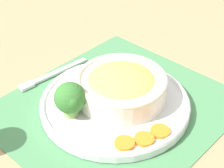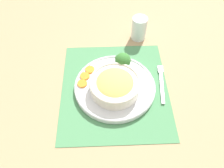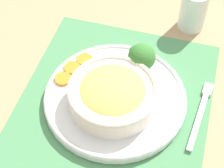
{
  "view_description": "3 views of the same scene",
  "coord_description": "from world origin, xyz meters",
  "px_view_note": "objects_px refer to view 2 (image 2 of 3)",
  "views": [
    {
      "loc": [
        -0.41,
        0.43,
        0.51
      ],
      "look_at": [
        0.02,
        -0.01,
        0.05
      ],
      "focal_mm": 60.0,
      "sensor_mm": 36.0,
      "label": 1
    },
    {
      "loc": [
        -0.02,
        -0.49,
        0.7
      ],
      "look_at": [
        -0.01,
        -0.01,
        0.04
      ],
      "focal_mm": 35.0,
      "sensor_mm": 36.0,
      "label": 2
    },
    {
      "loc": [
        0.14,
        -0.46,
        0.67
      ],
      "look_at": [
        -0.01,
        0.01,
        0.05
      ],
      "focal_mm": 60.0,
      "sensor_mm": 36.0,
      "label": 3
    }
  ],
  "objects_px": {
    "bowl": "(115,85)",
    "water_glass": "(139,29)",
    "broccoli_floret": "(123,61)",
    "fork": "(161,80)"
  },
  "relations": [
    {
      "from": "broccoli_floret",
      "to": "water_glass",
      "type": "xyz_separation_m",
      "value": [
        0.08,
        0.2,
        -0.01
      ]
    },
    {
      "from": "bowl",
      "to": "fork",
      "type": "relative_size",
      "value": 1.03
    },
    {
      "from": "bowl",
      "to": "broccoli_floret",
      "type": "relative_size",
      "value": 2.58
    },
    {
      "from": "water_glass",
      "to": "fork",
      "type": "height_order",
      "value": "water_glass"
    },
    {
      "from": "bowl",
      "to": "water_glass",
      "type": "distance_m",
      "value": 0.33
    },
    {
      "from": "broccoli_floret",
      "to": "bowl",
      "type": "bearing_deg",
      "value": -107.03
    },
    {
      "from": "broccoli_floret",
      "to": "fork",
      "type": "bearing_deg",
      "value": -20.54
    },
    {
      "from": "bowl",
      "to": "broccoli_floret",
      "type": "height_order",
      "value": "broccoli_floret"
    },
    {
      "from": "bowl",
      "to": "water_glass",
      "type": "bearing_deg",
      "value": 69.61
    },
    {
      "from": "water_glass",
      "to": "broccoli_floret",
      "type": "bearing_deg",
      "value": -112.13
    }
  ]
}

